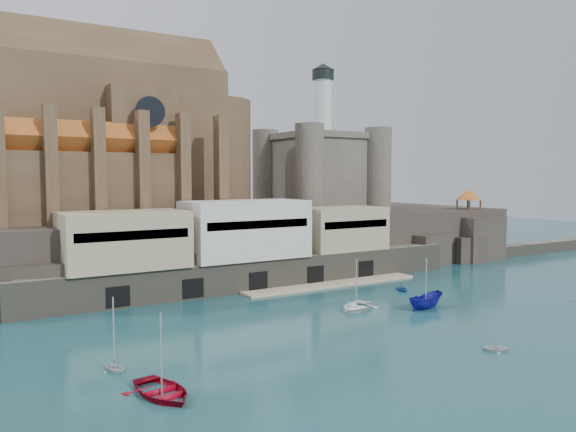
# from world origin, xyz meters

# --- Properties ---
(ground) EXTENTS (300.00, 300.00, 0.00)m
(ground) POSITION_xyz_m (0.00, 0.00, 0.00)
(ground) COLOR #17464C
(ground) RESTS_ON ground
(promontory) EXTENTS (100.00, 36.00, 10.00)m
(promontory) POSITION_xyz_m (-0.19, 39.37, 4.92)
(promontory) COLOR black
(promontory) RESTS_ON ground
(quay) EXTENTS (70.00, 12.00, 13.05)m
(quay) POSITION_xyz_m (-10.19, 23.07, 6.07)
(quay) COLOR #645E50
(quay) RESTS_ON ground
(church) EXTENTS (47.00, 25.93, 30.51)m
(church) POSITION_xyz_m (-24.13, 41.85, 22.13)
(church) COLOR #4B3623
(church) RESTS_ON promontory
(castle_keep) EXTENTS (21.20, 21.20, 29.30)m
(castle_keep) POSITION_xyz_m (16.08, 41.08, 18.31)
(castle_keep) COLOR #4E473D
(castle_keep) RESTS_ON promontory
(rock_outcrop) EXTENTS (14.50, 10.50, 8.70)m
(rock_outcrop) POSITION_xyz_m (42.00, 25.84, 4.02)
(rock_outcrop) COLOR black
(rock_outcrop) RESTS_ON ground
(pavilion) EXTENTS (6.40, 6.40, 5.40)m
(pavilion) POSITION_xyz_m (42.00, 26.00, 12.73)
(pavilion) COLOR #4B3623
(pavilion) RESTS_ON rock_outcrop
(breakwater) EXTENTS (40.00, 3.00, 2.40)m
(breakwater) POSITION_xyz_m (66.00, 24.00, 0.00)
(breakwater) COLOR #645E50
(breakwater) RESTS_ON ground
(boat_0) EXTENTS (4.90, 2.02, 6.65)m
(boat_0) POSITION_xyz_m (-34.74, -10.23, 0.00)
(boat_0) COLOR #9B0418
(boat_0) RESTS_ON ground
(boat_1) EXTENTS (2.52, 2.65, 2.64)m
(boat_1) POSITION_xyz_m (-4.09, -16.46, 0.00)
(boat_1) COLOR silver
(boat_1) RESTS_ON ground
(boat_2) EXTENTS (2.57, 2.52, 5.92)m
(boat_2) POSITION_xyz_m (3.04, -0.49, 0.00)
(boat_2) COLOR navy
(boat_2) RESTS_ON ground
(boat_4) EXTENTS (2.54, 1.95, 2.60)m
(boat_4) POSITION_xyz_m (-36.31, -2.74, 0.00)
(boat_4) COLOR silver
(boat_4) RESTS_ON ground
(boat_6) EXTENTS (3.44, 4.64, 6.42)m
(boat_6) POSITION_xyz_m (-4.74, 3.73, 0.00)
(boat_6) COLOR white
(boat_6) RESTS_ON ground
(boat_7) EXTENTS (2.61, 1.80, 2.81)m
(boat_7) POSITION_xyz_m (7.91, 9.05, 0.00)
(boat_7) COLOR #1D4B99
(boat_7) RESTS_ON ground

